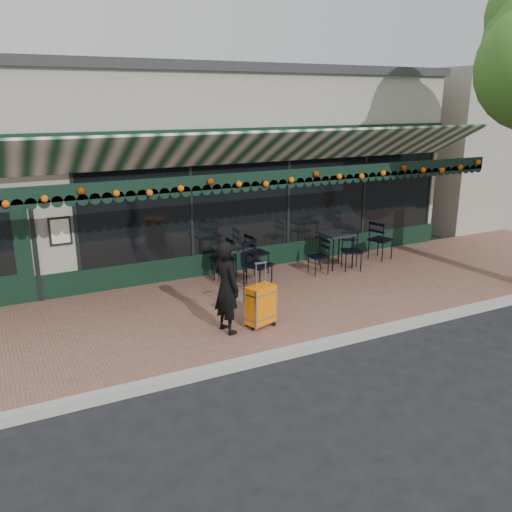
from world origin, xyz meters
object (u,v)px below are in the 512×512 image
chair_a_left (318,257)px  chair_a_right (381,240)px  chair_b_right (257,253)px  chair_a_front (352,251)px  cafe_table_b (230,251)px  chair_b_front (258,265)px  cafe_table_a (337,236)px  suitcase (261,305)px  chair_b_left (223,259)px  woman (226,288)px

chair_a_left → chair_a_right: bearing=101.5°
chair_b_right → chair_a_front: bearing=-116.6°
cafe_table_b → chair_b_front: chair_b_front is taller
cafe_table_b → chair_a_right: size_ratio=0.80×
cafe_table_a → chair_b_front: bearing=-166.6°
suitcase → chair_b_left: suitcase is taller
chair_b_front → chair_b_left: bearing=85.9°
cafe_table_b → chair_a_right: 4.02m
woman → chair_a_right: bearing=-77.3°
chair_b_left → chair_a_front: bearing=73.7°
suitcase → chair_a_right: suitcase is taller
suitcase → chair_b_left: (0.46, 2.69, 0.06)m
chair_b_right → suitcase: bearing=148.5°
woman → chair_a_left: 3.70m
chair_b_right → chair_b_front: size_ratio=0.91×
cafe_table_b → chair_b_right: bearing=22.9°
suitcase → chair_a_front: suitcase is taller
suitcase → cafe_table_b: size_ratio=1.48×
cafe_table_a → chair_b_front: 2.42m
chair_a_left → chair_a_right: 2.02m
chair_a_left → chair_a_front: (0.85, -0.09, 0.04)m
chair_a_front → woman: bearing=-133.5°
chair_a_front → chair_b_left: (-2.90, 0.76, 0.01)m
suitcase → chair_a_left: 3.23m
suitcase → chair_a_right: bearing=9.3°
suitcase → chair_a_left: suitcase is taller
cafe_table_b → chair_a_front: 2.91m
chair_b_left → chair_a_right: bearing=82.9°
woman → suitcase: (0.61, -0.07, -0.40)m
chair_a_left → chair_b_left: 2.16m
cafe_table_b → woman: bearing=-115.6°
suitcase → chair_b_front: suitcase is taller
chair_a_left → chair_b_front: chair_b_front is taller
suitcase → chair_b_right: size_ratio=1.26×
cafe_table_a → chair_b_right: 1.94m
woman → chair_b_front: 2.23m
woman → suitcase: woman is taller
chair_a_right → suitcase: bearing=100.9°
chair_a_right → chair_a_front: bearing=91.8°
chair_a_left → chair_b_front: 1.70m
chair_a_front → chair_b_front: bearing=-154.2°
chair_a_right → chair_b_right: size_ratio=1.06×
cafe_table_b → chair_b_left: size_ratio=0.88×
cafe_table_b → chair_b_front: size_ratio=0.77×
woman → chair_a_right: size_ratio=1.62×
cafe_table_b → chair_a_left: 2.07m
woman → chair_a_left: (3.12, 1.95, -0.39)m
chair_a_right → cafe_table_b: bearing=72.9°
cafe_table_a → chair_b_front: chair_b_front is taller
chair_a_front → chair_b_front: chair_b_front is taller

